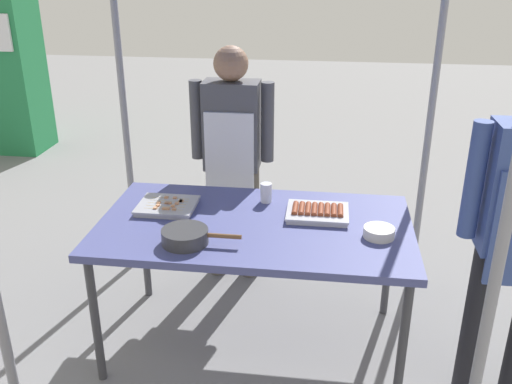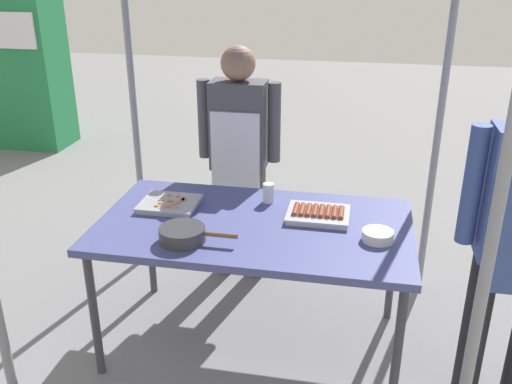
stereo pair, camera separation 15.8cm
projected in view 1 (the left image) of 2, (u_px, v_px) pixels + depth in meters
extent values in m
plane|color=slate|center=(255.00, 342.00, 3.18)|extent=(18.00, 18.00, 0.00)
cube|color=#4C518C|center=(255.00, 226.00, 2.90)|extent=(1.60, 0.90, 0.04)
cylinder|color=#3F3F44|center=(95.00, 321.00, 2.78)|extent=(0.04, 0.04, 0.71)
cylinder|color=#3F3F44|center=(402.00, 346.00, 2.60)|extent=(0.04, 0.04, 0.71)
cylinder|color=#3F3F44|center=(145.00, 245.00, 3.49)|extent=(0.04, 0.04, 0.71)
cylinder|color=#3F3F44|center=(388.00, 261.00, 3.31)|extent=(0.04, 0.04, 0.71)
cylinder|color=gray|center=(499.00, 259.00, 1.92)|extent=(0.04, 0.04, 2.13)
cylinder|color=gray|center=(124.00, 115.00, 3.61)|extent=(0.04, 0.04, 2.13)
cylinder|color=gray|center=(429.00, 127.00, 3.38)|extent=(0.04, 0.04, 2.13)
cube|color=silver|center=(317.00, 214.00, 2.96)|extent=(0.31, 0.25, 0.02)
cube|color=silver|center=(318.00, 211.00, 2.96)|extent=(0.32, 0.26, 0.01)
cylinder|color=brown|center=(295.00, 209.00, 2.97)|extent=(0.03, 0.14, 0.03)
cylinder|color=brown|center=(302.00, 209.00, 2.96)|extent=(0.03, 0.14, 0.03)
cylinder|color=brown|center=(308.00, 209.00, 2.96)|extent=(0.03, 0.14, 0.03)
cylinder|color=brown|center=(314.00, 210.00, 2.95)|extent=(0.03, 0.14, 0.03)
cylinder|color=brown|center=(321.00, 210.00, 2.95)|extent=(0.03, 0.14, 0.03)
cylinder|color=brown|center=(327.00, 210.00, 2.95)|extent=(0.03, 0.14, 0.03)
cylinder|color=brown|center=(334.00, 211.00, 2.94)|extent=(0.03, 0.14, 0.03)
cylinder|color=brown|center=(340.00, 211.00, 2.94)|extent=(0.03, 0.14, 0.03)
cube|color=#ADADB2|center=(167.00, 207.00, 3.04)|extent=(0.29, 0.25, 0.02)
cube|color=#ADADB2|center=(167.00, 205.00, 3.04)|extent=(0.31, 0.27, 0.01)
cylinder|color=tan|center=(163.00, 209.00, 2.97)|extent=(0.21, 0.01, 0.01)
cube|color=tan|center=(174.00, 210.00, 2.96)|extent=(0.02, 0.02, 0.02)
cube|color=tan|center=(155.00, 209.00, 2.97)|extent=(0.02, 0.02, 0.02)
cube|color=tan|center=(164.00, 209.00, 2.97)|extent=(0.02, 0.02, 0.02)
cube|color=tan|center=(168.00, 210.00, 2.97)|extent=(0.02, 0.02, 0.02)
cylinder|color=tan|center=(165.00, 207.00, 3.00)|extent=(0.21, 0.01, 0.01)
cube|color=tan|center=(173.00, 207.00, 3.00)|extent=(0.02, 0.02, 0.02)
cube|color=tan|center=(158.00, 206.00, 3.01)|extent=(0.02, 0.02, 0.02)
cylinder|color=tan|center=(167.00, 204.00, 3.03)|extent=(0.21, 0.01, 0.01)
cube|color=tan|center=(167.00, 204.00, 3.03)|extent=(0.02, 0.02, 0.02)
cube|color=tan|center=(159.00, 203.00, 3.04)|extent=(0.02, 0.02, 0.02)
cube|color=tan|center=(170.00, 204.00, 3.03)|extent=(0.02, 0.02, 0.02)
cube|color=tan|center=(177.00, 204.00, 3.03)|extent=(0.02, 0.02, 0.02)
cylinder|color=tan|center=(169.00, 201.00, 3.07)|extent=(0.21, 0.01, 0.01)
cube|color=tan|center=(181.00, 202.00, 3.06)|extent=(0.02, 0.02, 0.02)
cube|color=tan|center=(182.00, 202.00, 3.06)|extent=(0.02, 0.02, 0.02)
cylinder|color=tan|center=(171.00, 199.00, 3.10)|extent=(0.21, 0.01, 0.01)
cube|color=tan|center=(175.00, 199.00, 3.10)|extent=(0.02, 0.02, 0.02)
cube|color=tan|center=(166.00, 198.00, 3.10)|extent=(0.02, 0.02, 0.02)
cylinder|color=#38383A|center=(185.00, 236.00, 2.68)|extent=(0.22, 0.22, 0.07)
cylinder|color=brown|center=(225.00, 236.00, 2.65)|extent=(0.16, 0.02, 0.02)
cylinder|color=#386B33|center=(185.00, 232.00, 2.67)|extent=(0.21, 0.21, 0.01)
cylinder|color=silver|center=(379.00, 232.00, 2.74)|extent=(0.15, 0.15, 0.05)
cylinder|color=white|center=(266.00, 193.00, 3.11)|extent=(0.06, 0.06, 0.11)
cylinder|color=#595147|center=(217.00, 221.00, 3.74)|extent=(0.12, 0.12, 0.77)
cylinder|color=#595147|center=(250.00, 223.00, 3.71)|extent=(0.12, 0.12, 0.77)
cube|color=#4C4C51|center=(232.00, 125.00, 3.47)|extent=(0.34, 0.20, 0.55)
cube|color=white|center=(229.00, 152.00, 3.42)|extent=(0.30, 0.02, 0.49)
cylinder|color=#4C4C51|center=(197.00, 120.00, 3.48)|extent=(0.08, 0.08, 0.49)
cylinder|color=#4C4C51|center=(268.00, 122.00, 3.43)|extent=(0.08, 0.08, 0.49)
sphere|color=#9E7256|center=(231.00, 63.00, 3.32)|extent=(0.21, 0.21, 0.21)
cylinder|color=black|center=(475.00, 324.00, 2.67)|extent=(0.12, 0.12, 0.82)
cylinder|color=#384C8C|center=(474.00, 180.00, 2.39)|extent=(0.08, 0.08, 0.52)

